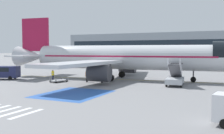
{
  "coord_description": "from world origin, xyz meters",
  "views": [
    {
      "loc": [
        17.21,
        -39.51,
        4.91
      ],
      "look_at": [
        -1.05,
        -0.33,
        2.08
      ],
      "focal_mm": 42.0,
      "sensor_mm": 36.0,
      "label": 1
    }
  ],
  "objects_px": {
    "baggage_cart": "(59,80)",
    "ground_crew_0": "(102,77)",
    "airliner": "(122,58)",
    "service_van_1": "(3,71)",
    "ground_crew_1": "(87,75)",
    "boarding_stairs_forward": "(175,78)",
    "ground_crew_2": "(53,74)",
    "terminal_building": "(188,46)",
    "fuel_tanker": "(142,62)"
  },
  "relations": [
    {
      "from": "fuel_tanker",
      "to": "ground_crew_1",
      "type": "xyz_separation_m",
      "value": [
        1.41,
        -30.25,
        -0.74
      ]
    },
    {
      "from": "baggage_cart",
      "to": "ground_crew_1",
      "type": "distance_m",
      "value": 4.37
    },
    {
      "from": "service_van_1",
      "to": "ground_crew_1",
      "type": "bearing_deg",
      "value": 79.35
    },
    {
      "from": "baggage_cart",
      "to": "ground_crew_0",
      "type": "relative_size",
      "value": 1.79
    },
    {
      "from": "fuel_tanker",
      "to": "ground_crew_0",
      "type": "xyz_separation_m",
      "value": [
        3.91,
        -30.12,
        -0.84
      ]
    },
    {
      "from": "airliner",
      "to": "boarding_stairs_forward",
      "type": "relative_size",
      "value": 7.59
    },
    {
      "from": "airliner",
      "to": "fuel_tanker",
      "type": "relative_size",
      "value": 4.4
    },
    {
      "from": "airliner",
      "to": "ground_crew_1",
      "type": "relative_size",
      "value": 23.09
    },
    {
      "from": "boarding_stairs_forward",
      "to": "fuel_tanker",
      "type": "relative_size",
      "value": 0.58
    },
    {
      "from": "baggage_cart",
      "to": "ground_crew_2",
      "type": "bearing_deg",
      "value": 161.88
    },
    {
      "from": "fuel_tanker",
      "to": "terminal_building",
      "type": "bearing_deg",
      "value": 4.94
    },
    {
      "from": "baggage_cart",
      "to": "ground_crew_1",
      "type": "height_order",
      "value": "ground_crew_1"
    },
    {
      "from": "ground_crew_2",
      "to": "terminal_building",
      "type": "xyz_separation_m",
      "value": [
        6.19,
        95.02,
        5.64
      ]
    },
    {
      "from": "ground_crew_1",
      "to": "boarding_stairs_forward",
      "type": "bearing_deg",
      "value": -173.65
    },
    {
      "from": "fuel_tanker",
      "to": "service_van_1",
      "type": "relative_size",
      "value": 1.67
    },
    {
      "from": "service_van_1",
      "to": "ground_crew_1",
      "type": "distance_m",
      "value": 14.95
    },
    {
      "from": "boarding_stairs_forward",
      "to": "ground_crew_0",
      "type": "distance_m",
      "value": 10.6
    },
    {
      "from": "boarding_stairs_forward",
      "to": "ground_crew_0",
      "type": "relative_size",
      "value": 3.33
    },
    {
      "from": "fuel_tanker",
      "to": "ground_crew_0",
      "type": "distance_m",
      "value": 30.38
    },
    {
      "from": "airliner",
      "to": "baggage_cart",
      "type": "height_order",
      "value": "airliner"
    },
    {
      "from": "ground_crew_0",
      "to": "ground_crew_2",
      "type": "height_order",
      "value": "ground_crew_2"
    },
    {
      "from": "ground_crew_1",
      "to": "terminal_building",
      "type": "xyz_separation_m",
      "value": [
        0.06,
        94.67,
        5.6
      ]
    },
    {
      "from": "baggage_cart",
      "to": "terminal_building",
      "type": "distance_m",
      "value": 96.78
    },
    {
      "from": "fuel_tanker",
      "to": "service_van_1",
      "type": "distance_m",
      "value": 35.35
    },
    {
      "from": "service_van_1",
      "to": "terminal_building",
      "type": "bearing_deg",
      "value": 151.1
    },
    {
      "from": "airliner",
      "to": "fuel_tanker",
      "type": "bearing_deg",
      "value": -174.97
    },
    {
      "from": "terminal_building",
      "to": "ground_crew_0",
      "type": "bearing_deg",
      "value": -88.52
    },
    {
      "from": "ground_crew_2",
      "to": "airliner",
      "type": "bearing_deg",
      "value": -63.5
    },
    {
      "from": "airliner",
      "to": "baggage_cart",
      "type": "distance_m",
      "value": 10.87
    },
    {
      "from": "service_van_1",
      "to": "ground_crew_0",
      "type": "height_order",
      "value": "service_van_1"
    },
    {
      "from": "boarding_stairs_forward",
      "to": "service_van_1",
      "type": "height_order",
      "value": "boarding_stairs_forward"
    },
    {
      "from": "ground_crew_1",
      "to": "terminal_building",
      "type": "relative_size",
      "value": 0.01
    },
    {
      "from": "airliner",
      "to": "ground_crew_0",
      "type": "relative_size",
      "value": 25.29
    },
    {
      "from": "service_van_1",
      "to": "baggage_cart",
      "type": "height_order",
      "value": "service_van_1"
    },
    {
      "from": "boarding_stairs_forward",
      "to": "baggage_cart",
      "type": "bearing_deg",
      "value": -173.64
    },
    {
      "from": "fuel_tanker",
      "to": "baggage_cart",
      "type": "relative_size",
      "value": 3.21
    },
    {
      "from": "boarding_stairs_forward",
      "to": "ground_crew_2",
      "type": "xyz_separation_m",
      "value": [
        -19.09,
        -2.25,
        0.02
      ]
    },
    {
      "from": "service_van_1",
      "to": "ground_crew_1",
      "type": "xyz_separation_m",
      "value": [
        14.74,
        2.49,
        -0.28
      ]
    },
    {
      "from": "fuel_tanker",
      "to": "terminal_building",
      "type": "relative_size",
      "value": 0.07
    },
    {
      "from": "baggage_cart",
      "to": "ground_crew_0",
      "type": "xyz_separation_m",
      "value": [
        6.39,
        1.95,
        0.67
      ]
    },
    {
      "from": "service_van_1",
      "to": "ground_crew_2",
      "type": "distance_m",
      "value": 8.88
    },
    {
      "from": "airliner",
      "to": "ground_crew_1",
      "type": "distance_m",
      "value": 6.95
    },
    {
      "from": "ground_crew_0",
      "to": "baggage_cart",
      "type": "bearing_deg",
      "value": 144.71
    },
    {
      "from": "service_van_1",
      "to": "ground_crew_0",
      "type": "xyz_separation_m",
      "value": [
        17.24,
        2.62,
        -0.38
      ]
    },
    {
      "from": "fuel_tanker",
      "to": "ground_crew_2",
      "type": "distance_m",
      "value": 30.98
    },
    {
      "from": "boarding_stairs_forward",
      "to": "terminal_building",
      "type": "bearing_deg",
      "value": 91.84
    },
    {
      "from": "service_van_1",
      "to": "fuel_tanker",
      "type": "bearing_deg",
      "value": 137.61
    },
    {
      "from": "boarding_stairs_forward",
      "to": "service_van_1",
      "type": "xyz_separation_m",
      "value": [
        -27.7,
        -4.39,
        0.34
      ]
    },
    {
      "from": "airliner",
      "to": "ground_crew_2",
      "type": "distance_m",
      "value": 11.51
    },
    {
      "from": "fuel_tanker",
      "to": "boarding_stairs_forward",
      "type": "bearing_deg",
      "value": -146.88
    }
  ]
}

